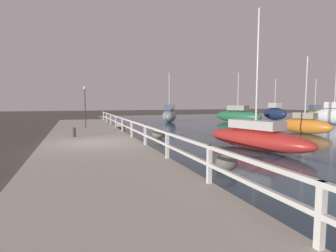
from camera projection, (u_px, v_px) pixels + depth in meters
ground_plane at (93, 148)px, 12.35m from camera, size 120.00×120.00×0.00m
dock_walkway at (92, 145)px, 12.34m from camera, size 4.56×36.00×0.25m
railing at (138, 128)px, 13.01m from camera, size 0.10×32.50×0.90m
boulder_far_strip at (117, 125)px, 23.22m from camera, size 0.39×0.35×0.29m
boulder_mid_strip at (121, 125)px, 21.32m from camera, size 0.75×0.68×0.57m
boulder_upstream at (226, 163)px, 8.21m from camera, size 0.71×0.64×0.53m
boulder_downstream at (159, 134)px, 15.59m from camera, size 0.79×0.71×0.59m
mooring_bollard at (74, 132)px, 14.43m from camera, size 0.18×0.18×0.54m
dock_lamp at (85, 98)px, 19.88m from camera, size 0.24×0.24×3.11m
sailboat_orange at (305, 125)px, 18.12m from camera, size 1.88×3.85×5.26m
sailboat_gray at (169, 115)px, 28.51m from camera, size 2.63×3.37×5.28m
sailboat_yellow at (315, 114)px, 31.56m from camera, size 2.41×3.64×4.95m
sailboat_green at (238, 115)px, 28.22m from camera, size 3.58×5.70×5.30m
sailboat_red at (255, 137)px, 11.92m from camera, size 2.71×5.77×6.25m
sailboat_white at (334, 115)px, 25.96m from camera, size 2.47×4.33×7.42m
sailboat_navy at (275, 113)px, 32.49m from camera, size 1.25×3.80×5.07m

